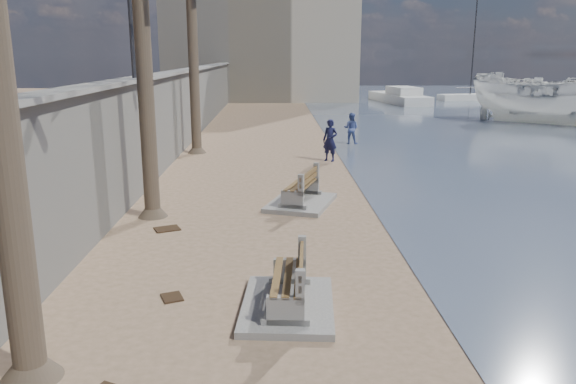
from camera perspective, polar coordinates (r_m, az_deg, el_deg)
name	(u,v)px	position (r m, az deg, el deg)	size (l,w,h in m)	color
seawall	(177,113)	(26.16, -11.19, 7.92)	(0.45, 70.00, 3.50)	gray
wall_cap	(175,72)	(26.05, -11.37, 11.85)	(0.80, 70.00, 0.12)	gray
end_building	(261,27)	(57.74, -2.73, 16.44)	(18.00, 12.00, 14.00)	#B7AA93
bench_near	(288,286)	(9.82, -0.02, -9.55)	(1.72, 2.40, 0.96)	gray
bench_far	(301,190)	(16.43, 1.32, 0.17)	(2.32, 2.81, 1.01)	gray
person_a	(330,137)	(23.31, 4.30, 5.58)	(0.72, 0.49, 1.99)	#131536
person_b	(351,127)	(28.05, 6.43, 6.61)	(0.82, 0.63, 1.70)	#4D60A1
boat_cruiser	(552,95)	(39.50, 25.23, 8.90)	(3.79, 3.90, 4.46)	silver
yacht_far	(399,99)	(53.35, 11.17, 9.27)	(9.46, 2.65, 1.50)	silver
sailboat_west	(470,97)	(57.82, 18.00, 9.20)	(6.49, 3.01, 10.55)	silver
debris_c	(167,229)	(14.57, -12.17, -3.67)	(0.60, 0.48, 0.03)	#382616
debris_d	(172,297)	(10.59, -11.69, -10.43)	(0.44, 0.35, 0.03)	#382616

